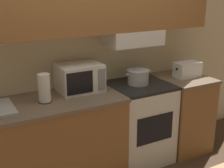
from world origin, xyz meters
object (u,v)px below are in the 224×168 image
microwave (79,77)px  toaster (187,69)px  cooking_pot (138,77)px  stove_range (138,122)px  paper_towel_roll (44,88)px

microwave → toaster: size_ratio=1.33×
cooking_pot → toaster: bearing=-3.9°
stove_range → cooking_pot: 0.53m
stove_range → toaster: size_ratio=2.80×
cooking_pot → paper_towel_roll: 1.03m
stove_range → paper_towel_roll: size_ratio=3.38×
stove_range → paper_towel_roll: 1.19m
paper_towel_roll → cooking_pot: bearing=2.2°
stove_range → paper_towel_roll: paper_towel_roll is taller
cooking_pot → toaster: (0.64, -0.04, 0.01)m
toaster → microwave: bearing=173.3°
toaster → stove_range: bearing=177.2°
microwave → toaster: microwave is taller
stove_range → paper_towel_roll: (-1.04, -0.03, 0.57)m
stove_range → microwave: (-0.64, 0.12, 0.58)m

